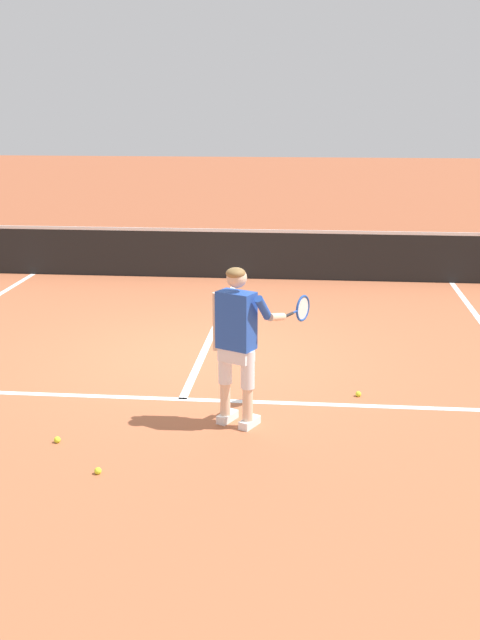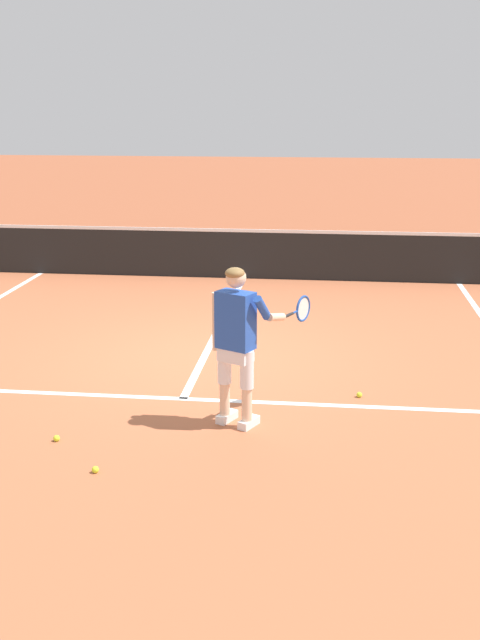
{
  "view_description": "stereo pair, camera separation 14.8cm",
  "coord_description": "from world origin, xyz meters",
  "px_view_note": "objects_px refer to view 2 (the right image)",
  "views": [
    {
      "loc": [
        1.46,
        -9.76,
        3.3
      ],
      "look_at": [
        0.69,
        -1.87,
        1.05
      ],
      "focal_mm": 42.96,
      "sensor_mm": 36.0,
      "label": 1
    },
    {
      "loc": [
        1.6,
        -9.74,
        3.3
      ],
      "look_at": [
        0.69,
        -1.87,
        1.05
      ],
      "focal_mm": 42.96,
      "sensor_mm": 36.0,
      "label": 2
    }
  ],
  "objects_px": {
    "tennis_ball_by_baseline": "(57,438)",
    "tennis_ball_mid_court": "(359,395)",
    "tennis_player": "(238,336)",
    "tennis_ball_near_feet": "(95,470)"
  },
  "relations": [
    {
      "from": "tennis_ball_by_baseline",
      "to": "tennis_ball_mid_court",
      "type": "xyz_separation_m",
      "value": [
        3.09,
        1.57,
        0.0
      ]
    },
    {
      "from": "tennis_ball_by_baseline",
      "to": "tennis_ball_mid_court",
      "type": "relative_size",
      "value": 1.0
    },
    {
      "from": "tennis_ball_near_feet",
      "to": "tennis_player",
      "type": "bearing_deg",
      "value": 46.92
    },
    {
      "from": "tennis_player",
      "to": "tennis_ball_near_feet",
      "type": "bearing_deg",
      "value": -133.08
    },
    {
      "from": "tennis_ball_near_feet",
      "to": "tennis_ball_mid_court",
      "type": "height_order",
      "value": "same"
    },
    {
      "from": "tennis_ball_by_baseline",
      "to": "tennis_ball_mid_court",
      "type": "distance_m",
      "value": 3.46
    },
    {
      "from": "tennis_ball_mid_court",
      "to": "tennis_ball_by_baseline",
      "type": "bearing_deg",
      "value": -153.11
    },
    {
      "from": "tennis_player",
      "to": "tennis_ball_near_feet",
      "type": "xyz_separation_m",
      "value": [
        -1.18,
        -1.26,
        -0.96
      ]
    },
    {
      "from": "tennis_player",
      "to": "tennis_ball_mid_court",
      "type": "relative_size",
      "value": 25.95
    },
    {
      "from": "tennis_ball_near_feet",
      "to": "tennis_ball_by_baseline",
      "type": "xyz_separation_m",
      "value": [
        -0.59,
        0.62,
        0.0
      ]
    }
  ]
}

